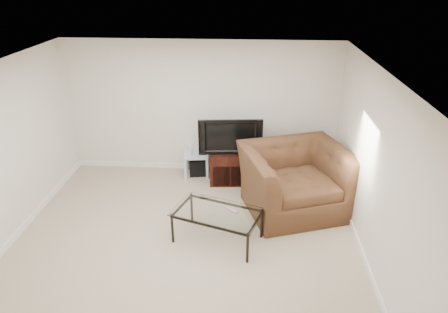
# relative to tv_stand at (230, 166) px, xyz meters

# --- Properties ---
(floor) EXTENTS (5.00, 5.00, 0.00)m
(floor) POSITION_rel_tv_stand_xyz_m (-0.55, -2.05, -0.31)
(floor) COLOR tan
(floor) RESTS_ON ground
(ceiling) EXTENTS (5.00, 5.00, 0.00)m
(ceiling) POSITION_rel_tv_stand_xyz_m (-0.55, -2.05, 2.19)
(ceiling) COLOR white
(ceiling) RESTS_ON ground
(wall_back) EXTENTS (5.00, 0.02, 2.50)m
(wall_back) POSITION_rel_tv_stand_xyz_m (-0.55, 0.45, 0.94)
(wall_back) COLOR silver
(wall_back) RESTS_ON ground
(wall_right) EXTENTS (0.02, 5.00, 2.50)m
(wall_right) POSITION_rel_tv_stand_xyz_m (1.95, -2.05, 0.94)
(wall_right) COLOR silver
(wall_right) RESTS_ON ground
(plate_back) EXTENTS (0.12, 0.02, 0.12)m
(plate_back) POSITION_rel_tv_stand_xyz_m (-1.95, 0.44, 0.94)
(plate_back) COLOR white
(plate_back) RESTS_ON wall_back
(plate_right_switch) EXTENTS (0.02, 0.09, 0.13)m
(plate_right_switch) POSITION_rel_tv_stand_xyz_m (1.94, -0.45, 0.94)
(plate_right_switch) COLOR white
(plate_right_switch) RESTS_ON wall_right
(plate_right_outlet) EXTENTS (0.02, 0.08, 0.12)m
(plate_right_outlet) POSITION_rel_tv_stand_xyz_m (1.94, -0.75, -0.01)
(plate_right_outlet) COLOR white
(plate_right_outlet) RESTS_ON wall_right
(tv_stand) EXTENTS (0.77, 0.57, 0.61)m
(tv_stand) POSITION_rel_tv_stand_xyz_m (0.00, 0.00, 0.00)
(tv_stand) COLOR black
(tv_stand) RESTS_ON floor
(dvd_player) EXTENTS (0.41, 0.30, 0.05)m
(dvd_player) POSITION_rel_tv_stand_xyz_m (0.00, -0.04, 0.20)
(dvd_player) COLOR black
(dvd_player) RESTS_ON tv_stand
(television) EXTENTS (1.06, 0.30, 0.65)m
(television) POSITION_rel_tv_stand_xyz_m (0.00, -0.03, 0.63)
(television) COLOR black
(television) RESTS_ON tv_stand
(side_table) EXTENTS (0.50, 0.50, 0.43)m
(side_table) POSITION_rel_tv_stand_xyz_m (-0.65, 0.23, -0.09)
(side_table) COLOR silver
(side_table) RESTS_ON floor
(subwoofer) EXTENTS (0.38, 0.38, 0.33)m
(subwoofer) POSITION_rel_tv_stand_xyz_m (-0.63, 0.25, -0.15)
(subwoofer) COLOR black
(subwoofer) RESTS_ON floor
(game_console) EXTENTS (0.06, 0.15, 0.20)m
(game_console) POSITION_rel_tv_stand_xyz_m (-0.76, 0.20, 0.23)
(game_console) COLOR white
(game_console) RESTS_ON side_table
(game_case) EXTENTS (0.06, 0.13, 0.17)m
(game_case) POSITION_rel_tv_stand_xyz_m (-0.60, 0.22, 0.21)
(game_case) COLOR silver
(game_case) RESTS_ON side_table
(recliner) EXTENTS (1.85, 1.50, 1.40)m
(recliner) POSITION_rel_tv_stand_xyz_m (1.10, -0.85, 0.39)
(recliner) COLOR brown
(recliner) RESTS_ON floor
(coffee_table) EXTENTS (1.39, 1.05, 0.48)m
(coffee_table) POSITION_rel_tv_stand_xyz_m (-0.08, -1.80, -0.07)
(coffee_table) COLOR black
(coffee_table) RESTS_ON floor
(remote) EXTENTS (0.19, 0.16, 0.02)m
(remote) POSITION_rel_tv_stand_xyz_m (0.13, -1.76, 0.19)
(remote) COLOR #B2B2B7
(remote) RESTS_ON coffee_table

